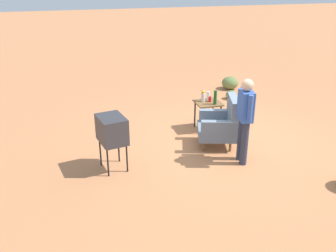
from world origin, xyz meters
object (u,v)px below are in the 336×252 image
Objects in this scene: armchair at (222,124)px; flower_vase at (203,95)px; side_table at (208,106)px; bottle_wine_green at (215,97)px; soda_can_red at (210,99)px; bottle_short_clear at (208,96)px; tv_on_stand at (112,130)px; person_standing at (245,116)px.

flower_vase is (-0.98, -0.04, 0.31)m from armchair.
bottle_wine_green is at bearing 28.99° from side_table.
bottle_short_clear is at bearing 177.93° from soda_can_red.
armchair is 1.03× the size of tv_on_stand.
bottle_wine_green reaches higher than flower_vase.
side_table is 2.66m from tv_on_stand.
bottle_wine_green is at bearing 11.39° from soda_can_red.
bottle_wine_green is (-0.71, 0.14, 0.32)m from armchair.
bottle_short_clear is 0.32m from bottle_wine_green.
bottle_short_clear reaches higher than side_table.
armchair reaches higher than flower_vase.
armchair reaches higher than tv_on_stand.
armchair is at bearing -6.33° from soda_can_red.
soda_can_red is (-0.91, 0.10, 0.22)m from armchair.
bottle_short_clear is at bearing 179.86° from person_standing.
armchair is 5.30× the size of bottle_short_clear.
flower_vase is (-1.34, 2.25, 0.03)m from tv_on_stand.
person_standing is at bearing -1.57° from bottle_wine_green.
person_standing is 13.44× the size of soda_can_red.
armchair reaches higher than bottle_short_clear.
flower_vase is (-0.07, -0.14, 0.09)m from soda_can_red.
armchair reaches higher than side_table.
soda_can_red is at bearing -2.07° from bottle_short_clear.
soda_can_red is at bearing -168.61° from bottle_wine_green.
person_standing is 8.20× the size of bottle_short_clear.
person_standing is 1.48m from bottle_wine_green.
side_table is 1.69m from person_standing.
armchair is at bearing 98.81° from tv_on_stand.
bottle_wine_green is at bearing 113.72° from tv_on_stand.
side_table is 3.30× the size of bottle_short_clear.
flower_vase is (-0.10, -0.09, 0.25)m from side_table.
tv_on_stand is at bearing -66.28° from bottle_wine_green.
bottle_short_clear is (-1.79, 0.00, -0.18)m from person_standing.
flower_vase is at bearing -72.10° from bottle_short_clear.
side_table is 0.25m from bottle_short_clear.
bottle_wine_green is at bearing 34.11° from flower_vase.
side_table is (-0.88, 0.05, 0.06)m from armchair.
tv_on_stand is at bearing -59.96° from bottle_short_clear.
side_table is 2.06× the size of bottle_wine_green.
soda_can_red is at bearing 179.99° from person_standing.
person_standing reaches higher than side_table.
soda_can_red is 0.23m from bottle_wine_green.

